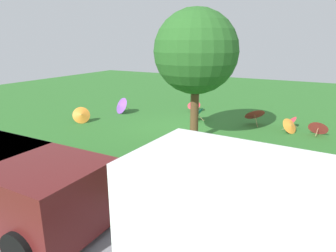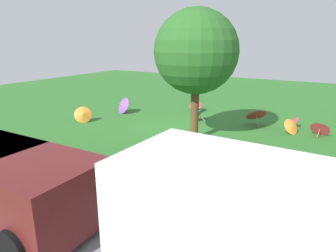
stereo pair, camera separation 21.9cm
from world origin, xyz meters
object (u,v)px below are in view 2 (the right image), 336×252
(parasol_orange_1, at_px, (292,126))
(parasol_purple_2, at_px, (122,105))
(parasol_orange_0, at_px, (83,114))
(parasol_red_1, at_px, (292,122))
(van_dark, at_px, (0,177))
(parasol_purple_1, at_px, (260,157))
(parasol_red_4, at_px, (196,104))
(parasol_red_5, at_px, (320,128))
(box_trailer_white, at_px, (240,240))
(park_bench, at_px, (251,190))
(shade_tree, at_px, (196,52))
(parasol_teal_0, at_px, (197,113))
(parasol_red_0, at_px, (256,113))

(parasol_orange_1, height_order, parasol_purple_2, parasol_purple_2)
(parasol_orange_0, bearing_deg, parasol_purple_2, -99.84)
(parasol_red_1, bearing_deg, van_dark, 66.48)
(parasol_purple_1, bearing_deg, parasol_orange_0, -7.04)
(parasol_red_4, bearing_deg, parasol_red_5, 167.52)
(parasol_orange_1, bearing_deg, parasol_purple_1, 85.62)
(box_trailer_white, bearing_deg, park_bench, -78.80)
(shade_tree, bearing_deg, parasol_red_4, -65.88)
(parasol_red_1, bearing_deg, parasol_orange_1, 97.63)
(parasol_red_1, distance_m, parasol_red_5, 1.36)
(van_dark, relative_size, parasol_orange_0, 4.90)
(parasol_orange_1, relative_size, parasol_purple_2, 0.83)
(shade_tree, relative_size, parasol_purple_2, 4.75)
(shade_tree, bearing_deg, parasol_purple_2, -21.82)
(box_trailer_white, bearing_deg, parasol_purple_1, -80.05)
(park_bench, distance_m, parasol_purple_2, 10.41)
(van_dark, height_order, parasol_purple_1, van_dark)
(parasol_teal_0, bearing_deg, box_trailer_white, 117.32)
(park_bench, relative_size, parasol_teal_0, 2.03)
(box_trailer_white, height_order, parasol_orange_0, box_trailer_white)
(parasol_red_4, distance_m, parasol_red_5, 6.38)
(parasol_red_4, distance_m, parasol_purple_2, 3.98)
(parasol_red_1, relative_size, parasol_purple_1, 1.07)
(parasol_red_0, bearing_deg, parasol_purple_2, 9.95)
(van_dark, height_order, park_bench, van_dark)
(shade_tree, height_order, parasol_purple_1, shade_tree)
(parasol_red_1, distance_m, parasol_purple_1, 5.04)
(park_bench, xyz_separation_m, parasol_red_5, (-1.01, -6.86, -0.11))
(park_bench, height_order, parasol_teal_0, park_bench)
(park_bench, distance_m, parasol_red_5, 6.93)
(box_trailer_white, relative_size, parasol_orange_1, 3.80)
(parasol_red_1, bearing_deg, parasol_red_4, -7.99)
(van_dark, relative_size, parasol_red_1, 6.29)
(parasol_orange_0, height_order, parasol_orange_1, parasol_orange_0)
(parasol_red_0, relative_size, parasol_red_4, 1.53)
(shade_tree, xyz_separation_m, parasol_orange_0, (5.65, 0.35, -2.97))
(parasol_red_4, height_order, parasol_red_5, parasol_red_5)
(van_dark, xyz_separation_m, parasol_teal_0, (-0.38, -9.62, -0.54))
(parasol_red_5, relative_size, parasol_purple_1, 1.24)
(box_trailer_white, xyz_separation_m, parasol_purple_1, (0.97, -5.53, -1.00))
(parasol_red_0, relative_size, parasol_purple_2, 1.19)
(shade_tree, relative_size, parasol_purple_1, 7.23)
(box_trailer_white, height_order, parasol_red_4, box_trailer_white)
(shade_tree, bearing_deg, parasol_teal_0, -67.88)
(parasol_red_0, distance_m, parasol_orange_1, 1.77)
(park_bench, relative_size, parasol_purple_1, 2.43)
(van_dark, bearing_deg, parasol_red_4, -87.65)
(parasol_red_1, relative_size, parasol_teal_0, 0.89)
(park_bench, bearing_deg, parasol_red_5, -98.35)
(van_dark, height_order, parasol_red_0, van_dark)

